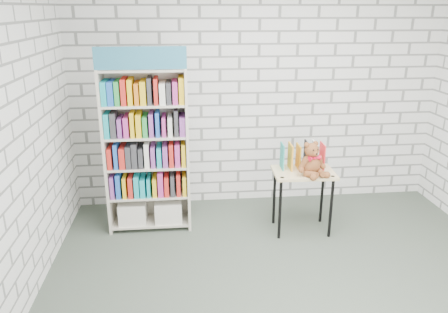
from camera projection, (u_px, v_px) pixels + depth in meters
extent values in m
plane|color=#3F493E|center=(293.00, 290.00, 3.88)|extent=(4.50, 4.50, 0.00)
cube|color=silver|center=(258.00, 93.00, 5.31)|extent=(4.50, 0.02, 2.80)
cube|color=silver|center=(4.00, 148.00, 3.22)|extent=(0.02, 4.00, 2.80)
cube|color=beige|center=(106.00, 153.00, 4.70)|extent=(0.03, 0.35, 1.81)
cube|color=beige|center=(188.00, 150.00, 4.78)|extent=(0.03, 0.35, 1.81)
cube|color=beige|center=(148.00, 147.00, 4.89)|extent=(0.90, 0.02, 1.81)
cube|color=teal|center=(140.00, 58.00, 4.25)|extent=(0.90, 0.02, 0.22)
cube|color=beige|center=(152.00, 221.00, 5.01)|extent=(0.84, 0.33, 0.03)
cube|color=beige|center=(150.00, 194.00, 4.90)|extent=(0.84, 0.33, 0.03)
cube|color=beige|center=(148.00, 165.00, 4.79)|extent=(0.84, 0.33, 0.03)
cube|color=beige|center=(146.00, 135.00, 4.68)|extent=(0.84, 0.33, 0.03)
cube|color=beige|center=(145.00, 104.00, 4.57)|extent=(0.84, 0.33, 0.03)
cube|color=beige|center=(142.00, 69.00, 4.45)|extent=(0.84, 0.33, 0.03)
cube|color=silver|center=(133.00, 211.00, 4.95)|extent=(0.30, 0.29, 0.24)
cube|color=silver|center=(169.00, 210.00, 4.99)|extent=(0.30, 0.29, 0.24)
cube|color=yellow|center=(149.00, 183.00, 4.85)|extent=(0.84, 0.29, 0.24)
cube|color=blue|center=(147.00, 154.00, 4.74)|extent=(0.84, 0.29, 0.24)
cube|color=green|center=(146.00, 124.00, 4.63)|extent=(0.84, 0.29, 0.24)
cube|color=orange|center=(144.00, 92.00, 4.52)|extent=(0.84, 0.29, 0.24)
cube|color=#DEC685|center=(304.00, 172.00, 4.72)|extent=(0.67, 0.48, 0.03)
cylinder|color=black|center=(280.00, 210.00, 4.66)|extent=(0.03, 0.03, 0.68)
cylinder|color=black|center=(274.00, 196.00, 4.99)|extent=(0.03, 0.03, 0.68)
cylinder|color=black|center=(331.00, 208.00, 4.69)|extent=(0.03, 0.03, 0.68)
cylinder|color=black|center=(322.00, 195.00, 5.02)|extent=(0.03, 0.03, 0.68)
cylinder|color=black|center=(282.00, 178.00, 4.55)|extent=(0.04, 0.04, 0.01)
cylinder|color=black|center=(333.00, 176.00, 4.58)|extent=(0.04, 0.04, 0.01)
cube|color=teal|center=(282.00, 157.00, 4.76)|extent=(0.02, 0.20, 0.27)
cube|color=orange|center=(290.00, 156.00, 4.77)|extent=(0.02, 0.20, 0.27)
cube|color=orange|center=(298.00, 156.00, 4.77)|extent=(0.02, 0.20, 0.27)
cube|color=black|center=(306.00, 156.00, 4.78)|extent=(0.02, 0.20, 0.27)
cube|color=white|center=(314.00, 156.00, 4.78)|extent=(0.02, 0.20, 0.27)
cube|color=red|center=(322.00, 156.00, 4.79)|extent=(0.02, 0.20, 0.27)
ellipsoid|color=brown|center=(310.00, 164.00, 4.61)|extent=(0.21, 0.18, 0.21)
sphere|color=brown|center=(312.00, 150.00, 4.56)|extent=(0.15, 0.15, 0.15)
sphere|color=brown|center=(307.00, 145.00, 4.53)|extent=(0.06, 0.06, 0.06)
sphere|color=brown|center=(316.00, 144.00, 4.57)|extent=(0.06, 0.06, 0.06)
sphere|color=brown|center=(315.00, 154.00, 4.51)|extent=(0.06, 0.06, 0.06)
sphere|color=black|center=(313.00, 150.00, 4.49)|extent=(0.02, 0.02, 0.02)
sphere|color=black|center=(317.00, 150.00, 4.51)|extent=(0.02, 0.02, 0.02)
sphere|color=black|center=(317.00, 154.00, 4.48)|extent=(0.02, 0.02, 0.02)
cylinder|color=brown|center=(303.00, 164.00, 4.54)|extent=(0.12, 0.08, 0.15)
cylinder|color=brown|center=(320.00, 161.00, 4.63)|extent=(0.11, 0.11, 0.15)
sphere|color=brown|center=(301.00, 170.00, 4.54)|extent=(0.06, 0.06, 0.06)
sphere|color=brown|center=(323.00, 166.00, 4.65)|extent=(0.06, 0.06, 0.06)
cylinder|color=brown|center=(311.00, 174.00, 4.52)|extent=(0.15, 0.17, 0.08)
cylinder|color=brown|center=(321.00, 173.00, 4.57)|extent=(0.07, 0.16, 0.08)
sphere|color=brown|center=(313.00, 177.00, 4.45)|extent=(0.07, 0.07, 0.07)
sphere|color=brown|center=(327.00, 175.00, 4.52)|extent=(0.07, 0.07, 0.07)
cone|color=red|center=(312.00, 159.00, 4.51)|extent=(0.08, 0.07, 0.06)
cone|color=red|center=(317.00, 158.00, 4.54)|extent=(0.08, 0.07, 0.06)
sphere|color=red|center=(315.00, 158.00, 4.53)|extent=(0.03, 0.03, 0.03)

